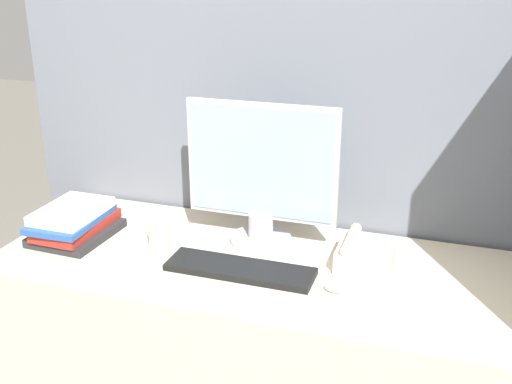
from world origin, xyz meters
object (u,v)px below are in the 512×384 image
(monitor, at_px, (261,180))
(desk_telephone, at_px, (364,255))
(book_stack, at_px, (74,223))
(keyboard, at_px, (240,269))
(coffee_cup, at_px, (159,234))
(mouse, at_px, (334,287))

(monitor, distance_m, desk_telephone, 0.41)
(book_stack, relative_size, desk_telephone, 1.74)
(desk_telephone, bearing_deg, book_stack, -173.85)
(keyboard, relative_size, desk_telephone, 2.55)
(keyboard, height_order, coffee_cup, coffee_cup)
(keyboard, xyz_separation_m, book_stack, (-0.62, 0.06, 0.04))
(keyboard, bearing_deg, mouse, -4.88)
(mouse, relative_size, coffee_cup, 0.45)
(monitor, xyz_separation_m, desk_telephone, (0.36, -0.06, -0.18))
(coffee_cup, xyz_separation_m, desk_telephone, (0.65, 0.11, -0.02))
(monitor, bearing_deg, coffee_cup, -148.72)
(coffee_cup, height_order, book_stack, coffee_cup)
(coffee_cup, bearing_deg, book_stack, 178.44)
(coffee_cup, distance_m, book_stack, 0.33)
(monitor, relative_size, book_stack, 1.63)
(coffee_cup, distance_m, desk_telephone, 0.66)
(keyboard, height_order, book_stack, book_stack)
(coffee_cup, bearing_deg, monitor, 31.28)
(coffee_cup, bearing_deg, desk_telephone, 10.00)
(keyboard, relative_size, book_stack, 1.47)
(book_stack, xyz_separation_m, desk_telephone, (0.98, 0.11, -0.01))
(book_stack, bearing_deg, mouse, -5.04)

